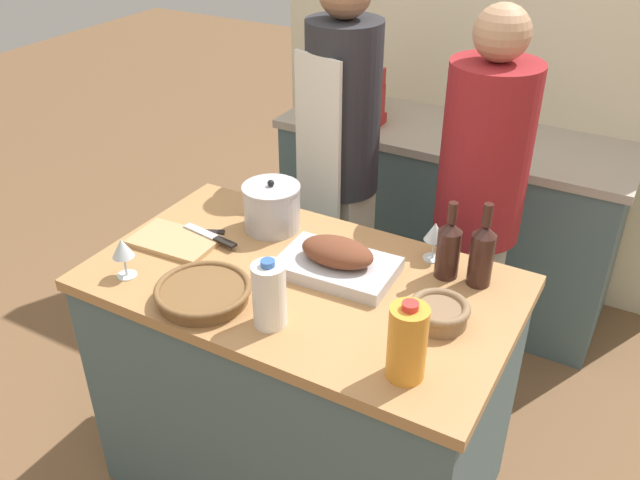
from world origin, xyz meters
name	(u,v)px	position (x,y,z in m)	size (l,w,h in m)	color
ground_plane	(305,474)	(0.00, 0.00, 0.00)	(12.00, 12.00, 0.00)	brown
kitchen_island	(304,386)	(0.00, 0.00, 0.47)	(1.37, 0.80, 0.94)	#4C666B
back_counter	(446,216)	(0.00, 1.44, 0.46)	(1.70, 0.60, 0.92)	#4C666B
back_wall	(486,42)	(0.00, 1.79, 1.27)	(2.20, 0.10, 2.55)	beige
roasting_pan	(337,261)	(0.08, 0.08, 0.98)	(0.39, 0.25, 0.12)	#BCBCC1
wicker_basket	(203,292)	(-0.20, -0.25, 0.96)	(0.30, 0.30, 0.05)	brown
cutting_board	(175,241)	(-0.50, -0.03, 0.94)	(0.30, 0.20, 0.02)	tan
stock_pot	(272,207)	(-0.26, 0.23, 1.02)	(0.21, 0.21, 0.19)	#B7B7BC
mixing_bowl	(439,313)	(0.46, 0.00, 0.97)	(0.18, 0.18, 0.07)	#846647
juice_jug	(407,342)	(0.47, -0.25, 1.05)	(0.10, 0.10, 0.23)	orange
milk_jug	(269,295)	(0.04, -0.24, 1.04)	(0.10, 0.10, 0.22)	white
wine_bottle_green	(449,248)	(0.40, 0.24, 1.04)	(0.08, 0.08, 0.27)	#381E19
wine_bottle_dark	(482,253)	(0.50, 0.25, 1.05)	(0.08, 0.08, 0.28)	#381E19
wine_glass_left	(435,233)	(0.32, 0.32, 1.04)	(0.07, 0.07, 0.14)	silver
wine_glass_right	(123,250)	(-0.50, -0.27, 1.04)	(0.07, 0.07, 0.14)	silver
knife_chef	(212,236)	(-0.39, 0.04, 0.96)	(0.24, 0.06, 0.01)	#B7B7BC
knife_paring	(201,232)	(-0.46, 0.07, 0.94)	(0.18, 0.11, 0.01)	#B7B7BC
stand_mixer	(365,101)	(-0.43, 1.33, 1.04)	(0.18, 0.14, 0.28)	#B22323
condiment_bottle_tall	(375,94)	(-0.49, 1.58, 0.99)	(0.06, 0.06, 0.14)	#B28E2D
condiment_bottle_short	(362,92)	(-0.52, 1.48, 1.03)	(0.05, 0.05, 0.22)	#B28E2D
condiment_bottle_extra	(486,118)	(0.12, 1.50, 1.00)	(0.07, 0.07, 0.16)	#234C28
person_cook_aproned	(342,157)	(-0.27, 0.78, 0.99)	(0.31, 0.33, 1.76)	beige
person_cook_guest	(478,205)	(0.34, 0.76, 0.94)	(0.33, 0.33, 1.69)	beige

